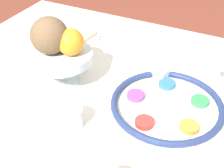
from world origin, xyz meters
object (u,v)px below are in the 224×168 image
object	(u,v)px
coconut	(49,35)
orange_fruit	(70,42)
fruit_stand	(61,58)
napkin_roll	(146,67)
seder_plate	(167,105)
cup_near	(71,117)
bread_plate	(80,36)

from	to	relation	value
coconut	orange_fruit	bearing A→B (deg)	-163.94
fruit_stand	coconut	xyz separation A→B (m)	(0.03, 0.01, 0.08)
fruit_stand	napkin_roll	world-z (taller)	fruit_stand
seder_plate	cup_near	bearing A→B (deg)	40.10
orange_fruit	napkin_roll	bearing A→B (deg)	-140.86
seder_plate	napkin_roll	world-z (taller)	napkin_roll
bread_plate	napkin_roll	distance (m)	0.36
orange_fruit	coconut	world-z (taller)	coconut
seder_plate	coconut	distance (m)	0.42
coconut	cup_near	distance (m)	0.27
orange_fruit	seder_plate	bearing A→B (deg)	-178.93
cup_near	orange_fruit	bearing A→B (deg)	-59.71
orange_fruit	bread_plate	bearing A→B (deg)	-62.75
bread_plate	napkin_roll	bearing A→B (deg)	161.05
fruit_stand	seder_plate	bearing A→B (deg)	-177.87
fruit_stand	cup_near	world-z (taller)	fruit_stand
seder_plate	napkin_roll	xyz separation A→B (m)	(0.13, -0.16, 0.01)
coconut	fruit_stand	bearing A→B (deg)	-157.82
fruit_stand	orange_fruit	size ratio (longest dim) A/B	2.40
seder_plate	cup_near	world-z (taller)	cup_near
orange_fruit	cup_near	bearing A→B (deg)	120.29
fruit_stand	orange_fruit	bearing A→B (deg)	-168.70
fruit_stand	cup_near	distance (m)	0.23
coconut	napkin_roll	xyz separation A→B (m)	(-0.26, -0.18, -0.15)
seder_plate	bread_plate	distance (m)	0.54
seder_plate	coconut	bearing A→B (deg)	3.60
bread_plate	cup_near	world-z (taller)	cup_near
seder_plate	coconut	world-z (taller)	coconut
seder_plate	fruit_stand	world-z (taller)	fruit_stand
fruit_stand	bread_plate	xyz separation A→B (m)	(0.11, -0.29, -0.08)
seder_plate	cup_near	distance (m)	0.29
bread_plate	napkin_roll	world-z (taller)	napkin_roll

